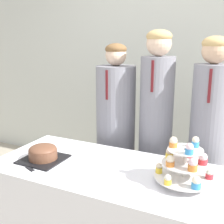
# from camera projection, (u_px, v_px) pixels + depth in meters

# --- Properties ---
(wall_back) EXTENTS (9.00, 0.06, 2.70)m
(wall_back) POSITION_uv_depth(u_px,v_px,m) (185.00, 54.00, 2.79)
(wall_back) COLOR silver
(wall_back) RESTS_ON ground_plane
(table) EXTENTS (1.73, 0.67, 0.71)m
(table) POSITION_uv_depth(u_px,v_px,m) (127.00, 224.00, 1.75)
(table) COLOR white
(table) RESTS_ON ground_plane
(round_cake) EXTENTS (0.26, 0.26, 0.11)m
(round_cake) POSITION_uv_depth(u_px,v_px,m) (43.00, 153.00, 1.83)
(round_cake) COLOR black
(round_cake) RESTS_ON table
(cake_knife) EXTENTS (0.27, 0.12, 0.01)m
(cake_knife) POSITION_uv_depth(u_px,v_px,m) (34.00, 172.00, 1.67)
(cake_knife) COLOR silver
(cake_knife) RESTS_ON table
(cupcake_stand) EXTENTS (0.32, 0.32, 0.26)m
(cupcake_stand) POSITION_uv_depth(u_px,v_px,m) (185.00, 164.00, 1.51)
(cupcake_stand) COLOR silver
(cupcake_stand) RESTS_ON table
(student_0) EXTENTS (0.32, 0.32, 1.45)m
(student_0) POSITION_uv_depth(u_px,v_px,m) (116.00, 139.00, 2.33)
(student_0) COLOR gray
(student_0) RESTS_ON ground_plane
(student_1) EXTENTS (0.25, 0.26, 1.55)m
(student_1) POSITION_uv_depth(u_px,v_px,m) (155.00, 136.00, 2.17)
(student_1) COLOR gray
(student_1) RESTS_ON ground_plane
(student_2) EXTENTS (0.26, 0.26, 1.50)m
(student_2) POSITION_uv_depth(u_px,v_px,m) (207.00, 147.00, 2.02)
(student_2) COLOR gray
(student_2) RESTS_ON ground_plane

